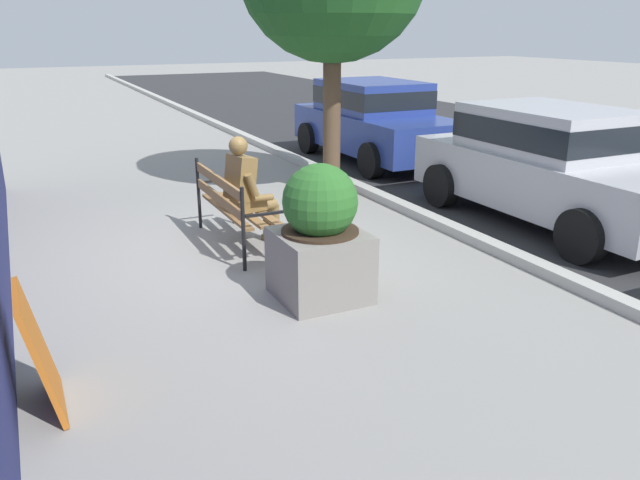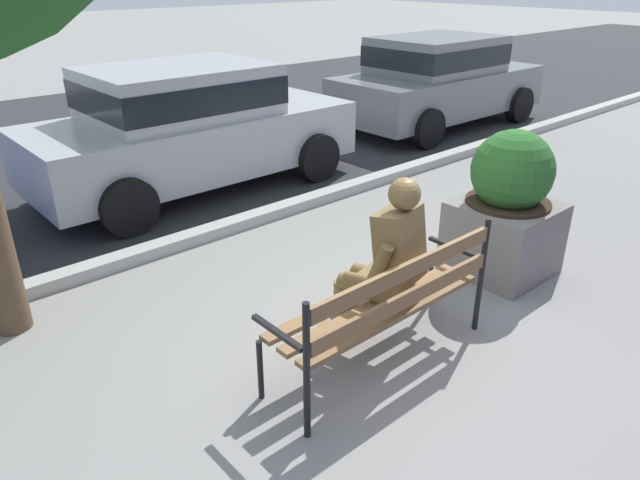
{
  "view_description": "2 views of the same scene",
  "coord_description": "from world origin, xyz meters",
  "px_view_note": "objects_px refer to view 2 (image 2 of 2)",
  "views": [
    {
      "loc": [
        7.02,
        -2.1,
        2.57
      ],
      "look_at": [
        1.77,
        0.44,
        0.6
      ],
      "focal_mm": 35.6,
      "sensor_mm": 36.0,
      "label": 1
    },
    {
      "loc": [
        -2.76,
        -2.1,
        2.6
      ],
      "look_at": [
        -0.13,
        0.87,
        0.75
      ],
      "focal_mm": 32.6,
      "sensor_mm": 36.0,
      "label": 2
    }
  ],
  "objects_px": {
    "park_bench": "(388,300)",
    "parked_car_silver": "(189,124)",
    "bronze_statue_seated": "(381,266)",
    "parked_car_grey": "(438,79)",
    "concrete_planter": "(507,208)"
  },
  "relations": [
    {
      "from": "park_bench",
      "to": "parked_car_silver",
      "type": "height_order",
      "value": "parked_car_silver"
    },
    {
      "from": "park_bench",
      "to": "parked_car_silver",
      "type": "relative_size",
      "value": 0.44
    },
    {
      "from": "park_bench",
      "to": "bronze_statue_seated",
      "type": "bearing_deg",
      "value": 54.76
    },
    {
      "from": "parked_car_grey",
      "to": "park_bench",
      "type": "bearing_deg",
      "value": -144.44
    },
    {
      "from": "parked_car_grey",
      "to": "bronze_statue_seated",
      "type": "bearing_deg",
      "value": -145.14
    },
    {
      "from": "park_bench",
      "to": "concrete_planter",
      "type": "bearing_deg",
      "value": 8.45
    },
    {
      "from": "park_bench",
      "to": "parked_car_grey",
      "type": "bearing_deg",
      "value": 35.56
    },
    {
      "from": "bronze_statue_seated",
      "to": "parked_car_grey",
      "type": "bearing_deg",
      "value": 34.86
    },
    {
      "from": "bronze_statue_seated",
      "to": "parked_car_silver",
      "type": "distance_m",
      "value": 4.09
    },
    {
      "from": "bronze_statue_seated",
      "to": "park_bench",
      "type": "bearing_deg",
      "value": -125.24
    },
    {
      "from": "park_bench",
      "to": "concrete_planter",
      "type": "distance_m",
      "value": 1.91
    },
    {
      "from": "bronze_statue_seated",
      "to": "parked_car_silver",
      "type": "height_order",
      "value": "parked_car_silver"
    },
    {
      "from": "concrete_planter",
      "to": "parked_car_grey",
      "type": "relative_size",
      "value": 0.33
    },
    {
      "from": "park_bench",
      "to": "bronze_statue_seated",
      "type": "relative_size",
      "value": 1.32
    },
    {
      "from": "park_bench",
      "to": "bronze_statue_seated",
      "type": "distance_m",
      "value": 0.29
    }
  ]
}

